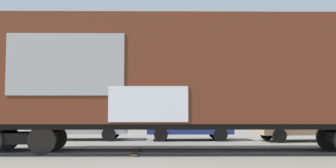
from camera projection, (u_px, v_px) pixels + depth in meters
ground_plane at (181, 153)px, 13.52m from camera, size 260.00×260.00×0.00m
track at (181, 151)px, 13.49m from camera, size 59.96×5.70×0.08m
freight_car at (193, 74)px, 13.67m from camera, size 16.66×4.00×4.76m
flagpole at (119, 57)px, 27.59m from camera, size 1.61×0.69×7.90m
hillside at (189, 97)px, 85.89m from camera, size 133.79×35.95×13.74m
parked_car_silver at (77, 123)px, 19.46m from camera, size 4.79×2.27×1.65m
parked_car_blue at (188, 122)px, 19.23m from camera, size 4.22×2.15×1.79m
parked_car_tan at (301, 122)px, 18.62m from camera, size 4.49×2.37×1.79m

